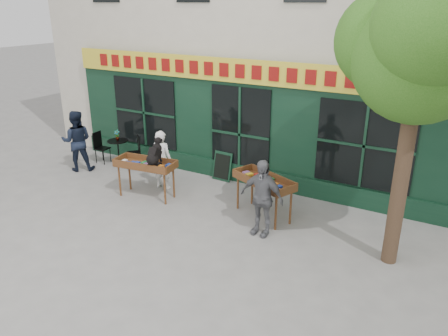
{
  "coord_description": "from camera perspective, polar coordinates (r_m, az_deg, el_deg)",
  "views": [
    {
      "loc": [
        5.15,
        -7.46,
        4.62
      ],
      "look_at": [
        0.56,
        0.5,
        1.11
      ],
      "focal_mm": 35.0,
      "sensor_mm": 36.0,
      "label": 1
    }
  ],
  "objects": [
    {
      "name": "book_cart_center",
      "position": [
        10.94,
        -10.22,
        0.26
      ],
      "size": [
        1.57,
        0.81,
        0.99
      ],
      "rotation": [
        0.0,
        0.0,
        0.13
      ],
      "color": "#5C2F1A",
      "rests_on": "ground"
    },
    {
      "name": "man_right",
      "position": [
        9.06,
        4.93,
        -3.87
      ],
      "size": [
        0.99,
        0.46,
        1.66
      ],
      "primitive_type": "imported",
      "rotation": [
        0.0,
        0.0,
        -0.06
      ],
      "color": "#5A5B5F",
      "rests_on": "ground"
    },
    {
      "name": "ground",
      "position": [
        10.17,
        -4.17,
        -6.15
      ],
      "size": [
        80.0,
        80.0,
        0.0
      ],
      "primitive_type": "plane",
      "color": "slate",
      "rests_on": "ground"
    },
    {
      "name": "man_left",
      "position": [
        13.22,
        -18.66,
        3.37
      ],
      "size": [
        1.09,
        1.06,
        1.76
      ],
      "primitive_type": "imported",
      "rotation": [
        0.0,
        0.0,
        3.82
      ],
      "color": "black",
      "rests_on": "ground"
    },
    {
      "name": "chalkboard",
      "position": [
        11.94,
        -0.25,
        0.22
      ],
      "size": [
        0.57,
        0.22,
        0.79
      ],
      "rotation": [
        0.0,
        0.0,
        -0.05
      ],
      "color": "black",
      "rests_on": "ground"
    },
    {
      "name": "potted_plant",
      "position": [
        13.31,
        -13.8,
        4.19
      ],
      "size": [
        0.2,
        0.16,
        0.32
      ],
      "primitive_type": "imported",
      "rotation": [
        0.0,
        0.0,
        0.33
      ],
      "color": "gray",
      "rests_on": "bistro_table"
    },
    {
      "name": "woman",
      "position": [
        11.42,
        -8.13,
        1.07
      ],
      "size": [
        0.61,
        0.44,
        1.57
      ],
      "primitive_type": "imported",
      "rotation": [
        0.0,
        0.0,
        3.27
      ],
      "color": "silver",
      "rests_on": "ground"
    },
    {
      "name": "street_tree",
      "position": [
        7.88,
        24.93,
        15.35
      ],
      "size": [
        3.05,
        2.9,
        5.6
      ],
      "color": "#382619",
      "rests_on": "ground"
    },
    {
      "name": "bistro_chair_left",
      "position": [
        13.78,
        -15.92,
        2.95
      ],
      "size": [
        0.39,
        0.38,
        0.95
      ],
      "rotation": [
        0.0,
        0.0,
        1.64
      ],
      "color": "black",
      "rests_on": "ground"
    },
    {
      "name": "bistro_table",
      "position": [
        13.42,
        -13.67,
        2.63
      ],
      "size": [
        0.6,
        0.6,
        0.76
      ],
      "color": "black",
      "rests_on": "ground"
    },
    {
      "name": "dog",
      "position": [
        10.53,
        -9.09,
        2.22
      ],
      "size": [
        0.41,
        0.64,
        0.6
      ],
      "primitive_type": null,
      "rotation": [
        0.0,
        0.0,
        0.13
      ],
      "color": "black",
      "rests_on": "book_cart_center"
    },
    {
      "name": "book_cart_right",
      "position": [
        9.81,
        5.23,
        -1.96
      ],
      "size": [
        1.62,
        1.16,
        0.99
      ],
      "rotation": [
        0.0,
        0.0,
        -0.4
      ],
      "color": "#5C2F1A",
      "rests_on": "ground"
    },
    {
      "name": "bistro_chair_right",
      "position": [
        13.1,
        -11.38,
        2.43
      ],
      "size": [
        0.51,
        0.51,
        0.95
      ],
      "rotation": [
        0.0,
        0.0,
        -0.72
      ],
      "color": "black",
      "rests_on": "ground"
    }
  ]
}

